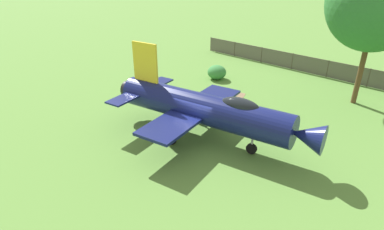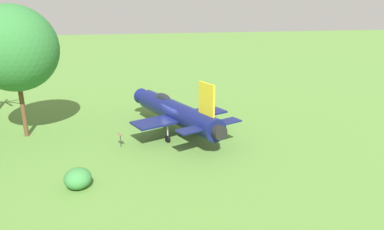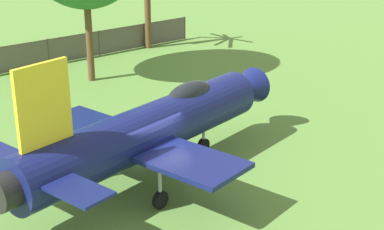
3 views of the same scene
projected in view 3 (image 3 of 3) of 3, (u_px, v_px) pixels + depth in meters
ground_plane at (147, 182)px, 20.54m from camera, size 200.00×200.00×0.00m
display_jet at (153, 127)px, 20.12m from camera, size 12.17×8.44×5.22m
info_plaque at (57, 124)px, 23.36m from camera, size 0.70×0.57×1.14m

